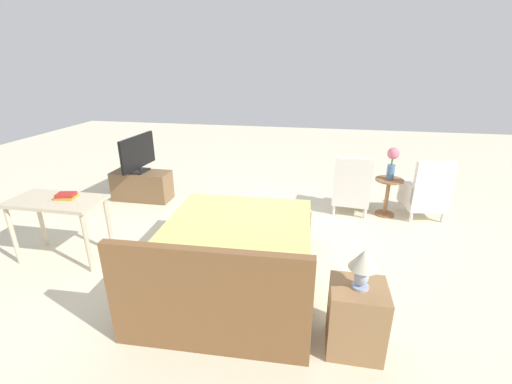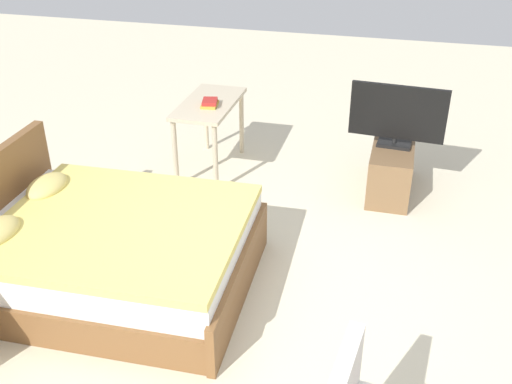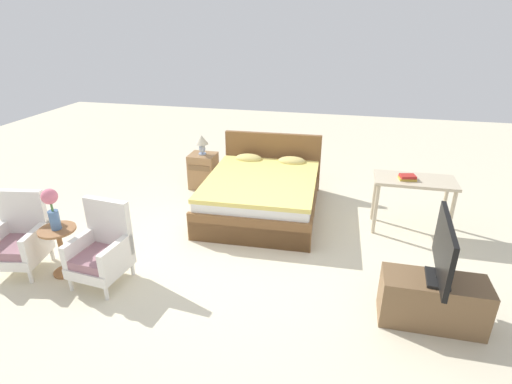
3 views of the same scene
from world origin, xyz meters
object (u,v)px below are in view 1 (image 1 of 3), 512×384
at_px(table_lamp, 363,264).
at_px(tv_flatscreen, 138,153).
at_px(armchair_by_window_left, 425,194).
at_px(flower_vase, 392,160).
at_px(armchair_by_window_right, 351,190).
at_px(vanity_desk, 57,209).
at_px(bed, 233,258).
at_px(tv_stand, 142,186).
at_px(book_stack, 66,196).
at_px(nightstand, 356,318).
at_px(side_table, 387,193).

bearing_deg(table_lamp, tv_flatscreen, -39.39).
bearing_deg(armchair_by_window_left, table_lamp, 66.35).
distance_m(armchair_by_window_left, flower_vase, 0.73).
xyz_separation_m(armchair_by_window_right, vanity_desk, (3.44, 1.98, 0.27)).
height_order(bed, tv_stand, bed).
xyz_separation_m(tv_stand, vanity_desk, (0.00, 1.89, 0.40)).
bearing_deg(tv_flatscreen, vanity_desk, 89.96).
xyz_separation_m(bed, book_stack, (1.98, -0.17, 0.49)).
bearing_deg(armchair_by_window_right, book_stack, 30.14).
xyz_separation_m(armchair_by_window_right, tv_stand, (3.44, 0.09, -0.13)).
xyz_separation_m(flower_vase, table_lamp, (0.69, 2.78, -0.06)).
relative_size(tv_stand, vanity_desk, 0.92).
xyz_separation_m(armchair_by_window_left, tv_stand, (4.50, 0.10, -0.13)).
bearing_deg(tv_flatscreen, book_stack, 93.33).
bearing_deg(armchair_by_window_left, vanity_desk, 23.79).
height_order(tv_stand, vanity_desk, vanity_desk).
xyz_separation_m(nightstand, tv_stand, (3.27, -2.69, -0.05)).
bearing_deg(bed, tv_flatscreen, -43.90).
xyz_separation_m(side_table, vanity_desk, (3.97, 1.98, 0.28)).
distance_m(armchair_by_window_right, table_lamp, 2.82).
bearing_deg(nightstand, vanity_desk, -13.76).
xyz_separation_m(flower_vase, book_stack, (3.86, 1.93, -0.08)).
bearing_deg(book_stack, bed, 175.02).
bearing_deg(side_table, vanity_desk, 26.47).
distance_m(armchair_by_window_right, nightstand, 2.79).
relative_size(armchair_by_window_right, tv_stand, 0.96).
distance_m(side_table, tv_stand, 3.97).
xyz_separation_m(armchair_by_window_left, side_table, (0.53, 0.01, -0.01)).
distance_m(armchair_by_window_left, tv_flatscreen, 4.52).
distance_m(flower_vase, nightstand, 2.92).
distance_m(armchair_by_window_right, side_table, 0.53).
height_order(side_table, table_lamp, table_lamp).
bearing_deg(table_lamp, nightstand, -90.00).
distance_m(nightstand, tv_stand, 4.24).
xyz_separation_m(side_table, tv_flatscreen, (3.97, 0.09, 0.44)).
relative_size(table_lamp, tv_stand, 0.34).
bearing_deg(table_lamp, vanity_desk, -13.77).
bearing_deg(vanity_desk, nightstand, 166.24).
bearing_deg(book_stack, armchair_by_window_right, -149.86).
xyz_separation_m(armchair_by_window_right, flower_vase, (-0.53, 0.01, 0.50)).
xyz_separation_m(side_table, flower_vase, (-0.00, 0.00, 0.51)).
xyz_separation_m(bed, vanity_desk, (2.09, -0.12, 0.34)).
distance_m(armchair_by_window_right, tv_stand, 3.44).
bearing_deg(bed, table_lamp, 150.22).
height_order(table_lamp, tv_flatscreen, tv_flatscreen).
distance_m(table_lamp, tv_flatscreen, 4.24).
height_order(bed, tv_flatscreen, tv_flatscreen).
bearing_deg(tv_stand, table_lamp, 140.59).
bearing_deg(tv_stand, flower_vase, -178.73).
xyz_separation_m(table_lamp, vanity_desk, (3.28, -0.80, -0.17)).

